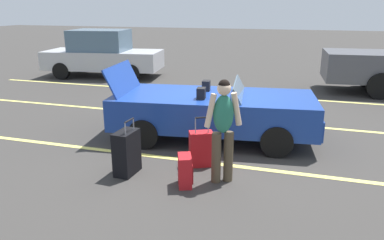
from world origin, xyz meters
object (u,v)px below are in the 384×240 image
(suitcase_large_black, at_px, (127,153))
(parked_sedan_near, at_px, (103,54))
(convertible_car, at_px, (223,112))
(traveler_person, at_px, (223,126))
(suitcase_small_carryon, at_px, (185,171))
(suitcase_medium_bright, at_px, (201,149))

(suitcase_large_black, bearing_deg, parked_sedan_near, -54.02)
(convertible_car, height_order, traveler_person, traveler_person)
(suitcase_small_carryon, height_order, parked_sedan_near, parked_sedan_near)
(convertible_car, bearing_deg, suitcase_medium_bright, -99.72)
(suitcase_medium_bright, bearing_deg, parked_sedan_near, 14.67)
(traveler_person, bearing_deg, parked_sedan_near, 10.80)
(suitcase_medium_bright, distance_m, traveler_person, 0.93)
(suitcase_large_black, distance_m, parked_sedan_near, 9.31)
(convertible_car, height_order, parked_sedan_near, parked_sedan_near)
(convertible_car, relative_size, traveler_person, 2.64)
(convertible_car, height_order, suitcase_large_black, convertible_car)
(convertible_car, distance_m, parked_sedan_near, 8.38)
(convertible_car, relative_size, suitcase_small_carryon, 8.70)
(suitcase_large_black, xyz_separation_m, traveler_person, (1.58, 0.17, 0.56))
(suitcase_large_black, distance_m, suitcase_small_carryon, 1.08)
(parked_sedan_near, bearing_deg, convertible_car, -51.36)
(convertible_car, distance_m, suitcase_large_black, 2.43)
(suitcase_large_black, distance_m, suitcase_medium_bright, 1.28)
(convertible_car, bearing_deg, parked_sedan_near, 129.50)
(suitcase_medium_bright, height_order, parked_sedan_near, parked_sedan_near)
(suitcase_medium_bright, bearing_deg, suitcase_small_carryon, 152.84)
(suitcase_small_carryon, xyz_separation_m, traveler_person, (0.51, 0.32, 0.68))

